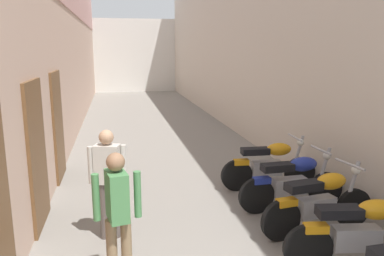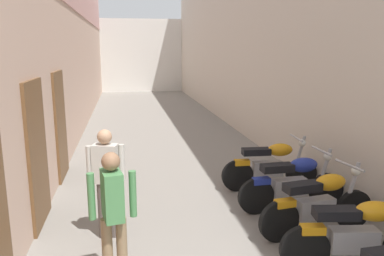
{
  "view_description": "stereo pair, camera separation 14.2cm",
  "coord_description": "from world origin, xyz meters",
  "px_view_note": "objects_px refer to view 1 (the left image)",
  "views": [
    {
      "loc": [
        -1.28,
        -0.17,
        2.64
      ],
      "look_at": [
        -0.03,
        5.97,
        1.33
      ],
      "focal_mm": 35.57,
      "sensor_mm": 36.0,
      "label": 1
    },
    {
      "loc": [
        -1.14,
        -0.2,
        2.64
      ],
      "look_at": [
        -0.03,
        5.97,
        1.33
      ],
      "focal_mm": 35.57,
      "sensor_mm": 36.0,
      "label": 2
    }
  ],
  "objects_px": {
    "pedestrian_further_down": "(108,176)",
    "pedestrian_mid_alley": "(118,211)",
    "motorcycle_sixth": "(269,164)",
    "motorcycle_fifth": "(293,181)",
    "motorcycle_third": "(361,232)",
    "motorcycle_fourth": "(320,201)"
  },
  "relations": [
    {
      "from": "motorcycle_fourth",
      "to": "pedestrian_mid_alley",
      "type": "relative_size",
      "value": 1.17
    },
    {
      "from": "motorcycle_fourth",
      "to": "pedestrian_further_down",
      "type": "bearing_deg",
      "value": 170.84
    },
    {
      "from": "pedestrian_further_down",
      "to": "motorcycle_fifth",
      "type": "bearing_deg",
      "value": 7.28
    },
    {
      "from": "motorcycle_fifth",
      "to": "motorcycle_sixth",
      "type": "height_order",
      "value": "same"
    },
    {
      "from": "motorcycle_third",
      "to": "motorcycle_fifth",
      "type": "height_order",
      "value": "same"
    },
    {
      "from": "motorcycle_fourth",
      "to": "pedestrian_mid_alley",
      "type": "xyz_separation_m",
      "value": [
        -2.84,
        -0.72,
        0.42
      ]
    },
    {
      "from": "motorcycle_third",
      "to": "motorcycle_fifth",
      "type": "distance_m",
      "value": 1.8
    },
    {
      "from": "motorcycle_third",
      "to": "motorcycle_fourth",
      "type": "relative_size",
      "value": 1.0
    },
    {
      "from": "pedestrian_mid_alley",
      "to": "pedestrian_further_down",
      "type": "bearing_deg",
      "value": 95.64
    },
    {
      "from": "pedestrian_further_down",
      "to": "motorcycle_fourth",
      "type": "bearing_deg",
      "value": -9.16
    },
    {
      "from": "motorcycle_sixth",
      "to": "pedestrian_further_down",
      "type": "distance_m",
      "value": 3.28
    },
    {
      "from": "pedestrian_mid_alley",
      "to": "motorcycle_sixth",
      "type": "bearing_deg",
      "value": 41.9
    },
    {
      "from": "motorcycle_third",
      "to": "pedestrian_further_down",
      "type": "relative_size",
      "value": 1.17
    },
    {
      "from": "motorcycle_fourth",
      "to": "pedestrian_further_down",
      "type": "height_order",
      "value": "pedestrian_further_down"
    },
    {
      "from": "motorcycle_sixth",
      "to": "pedestrian_further_down",
      "type": "xyz_separation_m",
      "value": [
        -2.96,
        -1.36,
        0.42
      ]
    },
    {
      "from": "motorcycle_fifth",
      "to": "pedestrian_further_down",
      "type": "height_order",
      "value": "pedestrian_further_down"
    },
    {
      "from": "motorcycle_sixth",
      "to": "pedestrian_mid_alley",
      "type": "height_order",
      "value": "pedestrian_mid_alley"
    },
    {
      "from": "pedestrian_mid_alley",
      "to": "pedestrian_further_down",
      "type": "xyz_separation_m",
      "value": [
        -0.12,
        1.19,
        0.0
      ]
    },
    {
      "from": "motorcycle_fifth",
      "to": "pedestrian_mid_alley",
      "type": "distance_m",
      "value": 3.27
    },
    {
      "from": "pedestrian_mid_alley",
      "to": "motorcycle_third",
      "type": "bearing_deg",
      "value": -4.67
    },
    {
      "from": "pedestrian_further_down",
      "to": "pedestrian_mid_alley",
      "type": "bearing_deg",
      "value": -84.36
    },
    {
      "from": "motorcycle_third",
      "to": "pedestrian_further_down",
      "type": "xyz_separation_m",
      "value": [
        -2.96,
        1.42,
        0.42
      ]
    }
  ]
}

